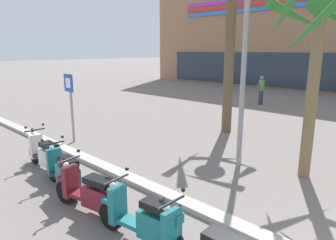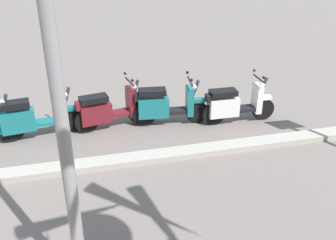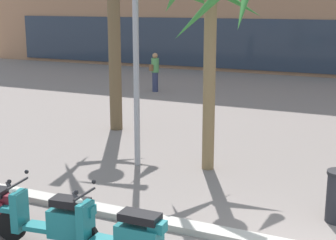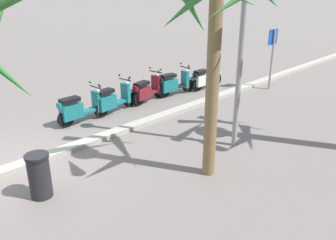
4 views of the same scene
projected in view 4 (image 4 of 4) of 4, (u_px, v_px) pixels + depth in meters
ground_plane at (11, 165)px, 8.48m from camera, size 200.00×200.00×0.00m
curb_strip at (15, 167)px, 8.26m from camera, size 60.00×0.36×0.12m
scooter_white_second_in_line at (205, 78)px, 14.31m from camera, size 1.73×0.56×1.17m
scooter_teal_far_back at (174, 84)px, 13.47m from camera, size 1.74×0.57×1.17m
scooter_maroon_mid_rear at (147, 90)px, 12.73m from camera, size 1.72×0.64×1.17m
scooter_teal_tail_end at (112, 100)px, 11.65m from camera, size 1.83×0.60×1.17m
scooter_teal_gap_after_mid at (79, 109)px, 10.84m from camera, size 1.84×0.56×1.17m
crossing_sign at (272, 52)px, 13.90m from camera, size 0.60×0.13×2.40m
palm_tree_near_sign at (218, 16)px, 6.86m from camera, size 2.38×2.58×4.55m
litter_bin at (39, 175)px, 7.07m from camera, size 0.48×0.48×0.95m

